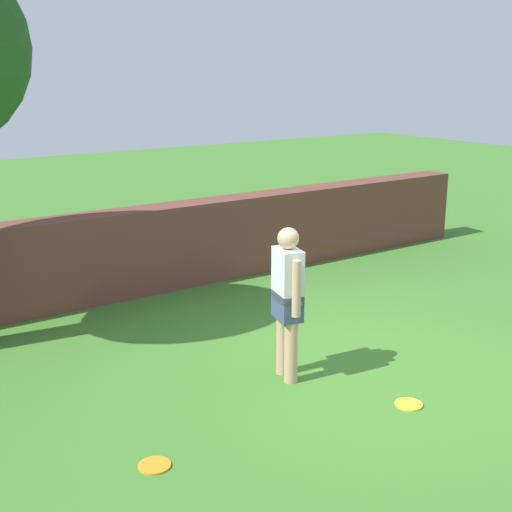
% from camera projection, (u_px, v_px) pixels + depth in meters
% --- Properties ---
extents(ground_plane, '(40.00, 40.00, 0.00)m').
position_uv_depth(ground_plane, '(357.00, 365.00, 7.63)').
color(ground_plane, '#3D7528').
extents(brick_wall, '(13.82, 0.50, 1.23)m').
position_uv_depth(brick_wall, '(95.00, 258.00, 9.57)').
color(brick_wall, brown).
rests_on(brick_wall, ground).
extents(person, '(0.30, 0.53, 1.62)m').
position_uv_depth(person, '(288.00, 297.00, 7.09)').
color(person, tan).
rests_on(person, ground).
extents(frisbee_orange, '(0.27, 0.27, 0.02)m').
position_uv_depth(frisbee_orange, '(155.00, 465.00, 5.69)').
color(frisbee_orange, orange).
rests_on(frisbee_orange, ground).
extents(frisbee_yellow, '(0.27, 0.27, 0.02)m').
position_uv_depth(frisbee_yellow, '(409.00, 404.00, 6.72)').
color(frisbee_yellow, yellow).
rests_on(frisbee_yellow, ground).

